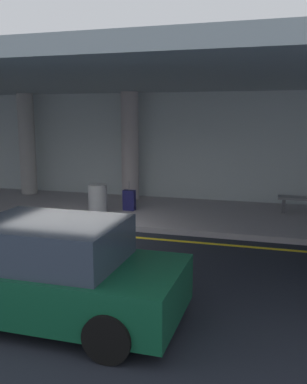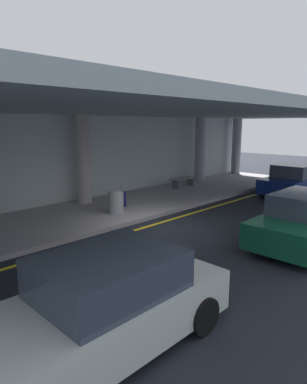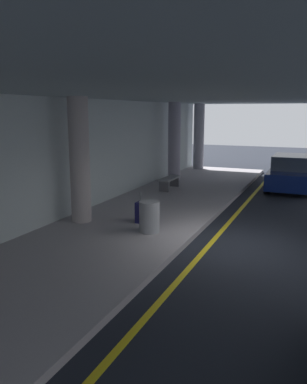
# 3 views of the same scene
# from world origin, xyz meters

# --- Properties ---
(ground_plane) EXTENTS (60.00, 60.00, 0.00)m
(ground_plane) POSITION_xyz_m (0.00, 0.00, 0.00)
(ground_plane) COLOR black
(sidewalk) EXTENTS (26.00, 4.20, 0.15)m
(sidewalk) POSITION_xyz_m (0.00, 3.10, 0.07)
(sidewalk) COLOR #9D979C
(sidewalk) RESTS_ON ground
(lane_stripe_yellow) EXTENTS (26.00, 0.14, 0.01)m
(lane_stripe_yellow) POSITION_xyz_m (0.00, 0.50, 0.00)
(lane_stripe_yellow) COLOR yellow
(lane_stripe_yellow) RESTS_ON ground
(support_column_left_mid) EXTENTS (0.59, 0.59, 3.65)m
(support_column_left_mid) POSITION_xyz_m (0.00, 4.51, 1.97)
(support_column_left_mid) COLOR #A19797
(support_column_left_mid) RESTS_ON sidewalk
(support_column_center) EXTENTS (0.59, 0.59, 3.65)m
(support_column_center) POSITION_xyz_m (8.00, 4.51, 1.97)
(support_column_center) COLOR #9690A3
(support_column_center) RESTS_ON sidewalk
(support_column_right_mid) EXTENTS (0.59, 0.59, 3.65)m
(support_column_right_mid) POSITION_xyz_m (12.00, 4.51, 1.97)
(support_column_right_mid) COLOR #9693A0
(support_column_right_mid) RESTS_ON sidewalk
(ceiling_overhang) EXTENTS (28.00, 13.20, 0.30)m
(ceiling_overhang) POSITION_xyz_m (0.00, 2.60, 3.95)
(ceiling_overhang) COLOR #8A999F
(ceiling_overhang) RESTS_ON support_column_far_left
(terminal_back_wall) EXTENTS (26.00, 0.30, 3.80)m
(terminal_back_wall) POSITION_xyz_m (0.00, 5.35, 1.90)
(terminal_back_wall) COLOR #AEB9BA
(terminal_back_wall) RESTS_ON ground
(car_silver) EXTENTS (4.10, 1.92, 1.50)m
(car_silver) POSITION_xyz_m (-5.10, -3.56, 0.71)
(car_silver) COLOR #B5C2BD
(car_silver) RESTS_ON ground
(car_dark_green) EXTENTS (4.10, 1.92, 1.50)m
(car_dark_green) POSITION_xyz_m (1.70, -3.97, 0.71)
(car_dark_green) COLOR #10472D
(car_dark_green) RESTS_ON ground
(car_navy) EXTENTS (4.10, 1.92, 1.50)m
(car_navy) POSITION_xyz_m (8.51, -0.82, 0.71)
(car_navy) COLOR navy
(car_navy) RESTS_ON ground
(suitcase_upright_primary) EXTENTS (0.36, 0.22, 0.90)m
(suitcase_upright_primary) POSITION_xyz_m (0.56, 2.82, 0.46)
(suitcase_upright_primary) COLOR #18184D
(suitcase_upright_primary) RESTS_ON sidewalk
(bench_metal) EXTENTS (1.60, 0.50, 0.48)m
(bench_metal) POSITION_xyz_m (5.73, 3.88, 0.50)
(bench_metal) COLOR slate
(bench_metal) RESTS_ON sidewalk
(trash_bin_steel) EXTENTS (0.56, 0.56, 0.85)m
(trash_bin_steel) POSITION_xyz_m (-0.21, 2.20, 0.57)
(trash_bin_steel) COLOR gray
(trash_bin_steel) RESTS_ON sidewalk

